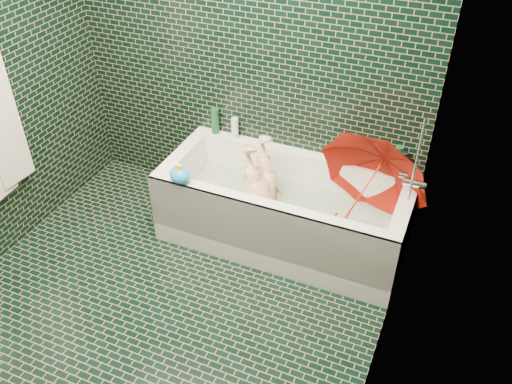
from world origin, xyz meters
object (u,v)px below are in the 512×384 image
at_px(child, 264,203).
at_px(umbrella, 365,189).
at_px(bathtub, 283,217).
at_px(bath_toy, 180,175).
at_px(rubber_duck, 383,165).

relative_size(child, umbrella, 1.32).
bearing_deg(bathtub, umbrella, 3.57).
bearing_deg(child, bath_toy, -40.15).
bearing_deg(bath_toy, bathtub, 34.65).
height_order(rubber_duck, bath_toy, bath_toy).
bearing_deg(bathtub, child, -171.76).
distance_m(child, umbrella, 0.73).
distance_m(bathtub, rubber_duck, 0.78).
bearing_deg(bath_toy, child, 39.52).
relative_size(child, bath_toy, 6.12).
bearing_deg(umbrella, rubber_duck, 96.47).
bearing_deg(child, umbrella, 111.28).
height_order(bathtub, rubber_duck, rubber_duck).
bearing_deg(umbrella, bathtub, -161.43).
height_order(child, rubber_duck, rubber_duck).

